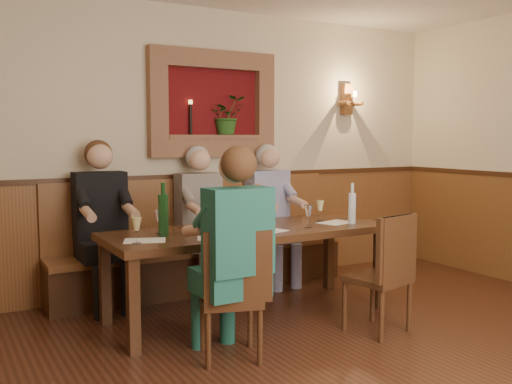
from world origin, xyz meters
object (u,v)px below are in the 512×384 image
(bench, at_px, (203,258))
(water_bottle, at_px, (352,207))
(chair_near_right, at_px, (379,298))
(person_bench_mid, at_px, (203,233))
(person_bench_right, at_px, (272,226))
(wine_bottle_green_b, at_px, (163,214))
(wine_bottle_green_a, at_px, (258,210))
(person_chair_front, at_px, (232,272))
(chair_near_left, at_px, (231,321))
(spittoon_bucket, at_px, (229,218))
(dining_table, at_px, (249,237))
(person_bench_left, at_px, (103,239))

(bench, distance_m, water_bottle, 1.59)
(chair_near_right, relative_size, person_bench_mid, 0.65)
(person_bench_right, xyz_separation_m, wine_bottle_green_b, (-1.49, -0.83, 0.33))
(person_bench_right, height_order, wine_bottle_green_a, person_bench_right)
(bench, height_order, person_chair_front, person_chair_front)
(bench, distance_m, person_bench_right, 0.79)
(chair_near_left, bearing_deg, spittoon_bucket, 81.69)
(dining_table, xyz_separation_m, wine_bottle_green_b, (-0.75, 0.01, 0.25))
(dining_table, xyz_separation_m, chair_near_right, (0.68, -0.86, -0.40))
(chair_near_left, bearing_deg, person_chair_front, -35.16)
(dining_table, height_order, bench, bench)
(wine_bottle_green_a, bearing_deg, person_bench_right, 52.45)
(dining_table, distance_m, person_bench_mid, 0.84)
(dining_table, height_order, person_chair_front, person_chair_front)
(person_bench_left, bearing_deg, person_bench_right, 0.05)
(person_bench_mid, xyz_separation_m, person_bench_right, (0.78, -0.00, 0.00))
(person_chair_front, bearing_deg, water_bottle, 20.88)
(wine_bottle_green_a, relative_size, wine_bottle_green_b, 0.90)
(chair_near_left, relative_size, person_bench_left, 0.61)
(chair_near_right, height_order, person_bench_left, person_bench_left)
(chair_near_left, xyz_separation_m, wine_bottle_green_b, (-0.18, 0.77, 0.66))
(dining_table, height_order, wine_bottle_green_a, wine_bottle_green_a)
(spittoon_bucket, bearing_deg, chair_near_right, -39.84)
(chair_near_right, height_order, wine_bottle_green_b, wine_bottle_green_b)
(person_bench_left, xyz_separation_m, water_bottle, (1.94, -1.04, 0.28))
(spittoon_bucket, bearing_deg, wine_bottle_green_b, 168.99)
(wine_bottle_green_a, height_order, water_bottle, wine_bottle_green_a)
(chair_near_right, bearing_deg, spittoon_bucket, 128.81)
(chair_near_left, distance_m, person_chair_front, 0.34)
(chair_near_left, bearing_deg, person_bench_left, 123.40)
(person_bench_right, xyz_separation_m, spittoon_bucket, (-0.97, -0.93, 0.27))
(wine_bottle_green_a, bearing_deg, bench, 95.53)
(spittoon_bucket, bearing_deg, person_bench_right, 43.91)
(wine_bottle_green_b, relative_size, water_bottle, 1.16)
(bench, height_order, person_bench_mid, person_bench_mid)
(person_bench_mid, relative_size, wine_bottle_green_b, 3.43)
(person_bench_mid, xyz_separation_m, person_chair_front, (-0.51, -1.61, 0.01))
(person_bench_mid, relative_size, person_bench_right, 0.99)
(spittoon_bucket, bearing_deg, bench, 77.47)
(chair_near_left, relative_size, person_bench_right, 0.63)
(water_bottle, bearing_deg, spittoon_bucket, 174.59)
(chair_near_right, xyz_separation_m, spittoon_bucket, (-0.92, 0.76, 0.60))
(person_bench_left, height_order, wine_bottle_green_b, person_bench_left)
(dining_table, relative_size, wine_bottle_green_a, 6.38)
(chair_near_left, height_order, person_chair_front, person_chair_front)
(chair_near_left, bearing_deg, bench, 89.84)
(person_chair_front, height_order, spittoon_bucket, person_chair_front)
(person_chair_front, bearing_deg, spittoon_bucket, 64.21)
(dining_table, bearing_deg, person_bench_right, 48.63)
(person_bench_left, xyz_separation_m, spittoon_bucket, (0.77, -0.93, 0.25))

